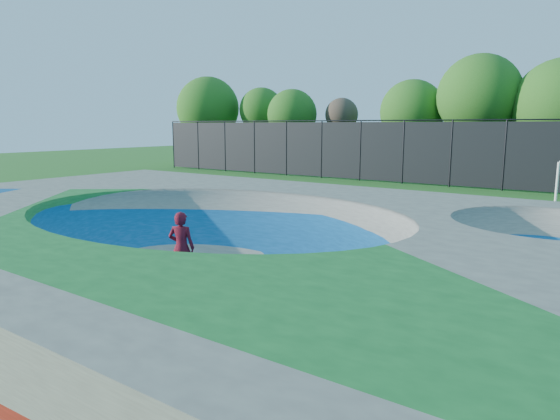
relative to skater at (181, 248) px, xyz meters
The scene contains 6 objects.
ground 1.79m from the skater, 107.65° to the left, with size 120.00×120.00×0.00m, color #22621B.
skate_deck 1.57m from the skater, 107.65° to the left, with size 22.00×14.00×1.50m, color gray.
skater is the anchor object (origin of this frame).
skateboard 0.83m from the skater, ahead, with size 0.78×0.22×0.05m, color black.
fence 22.53m from the skater, 91.21° to the left, with size 48.09×0.09×4.04m.
treeline 27.97m from the skater, 86.57° to the left, with size 53.80×6.82×8.37m.
Camera 1 is at (8.96, -9.47, 3.71)m, focal length 32.00 mm.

